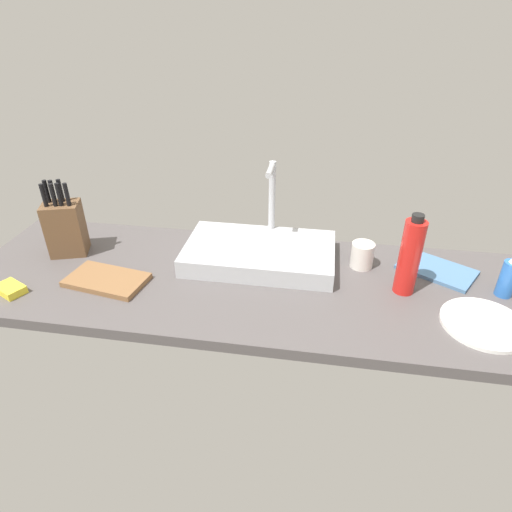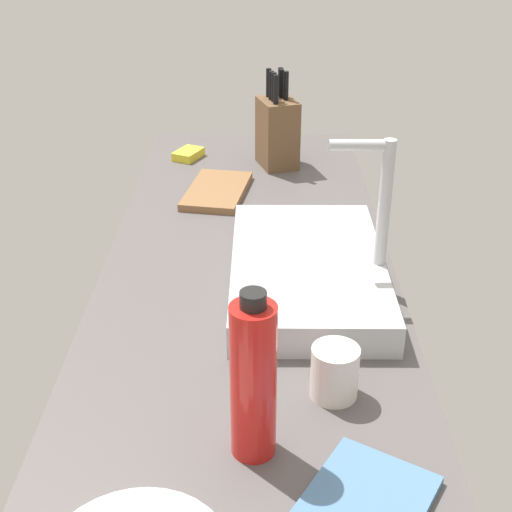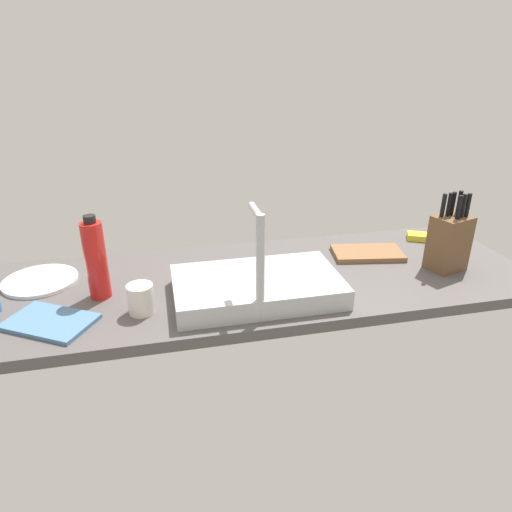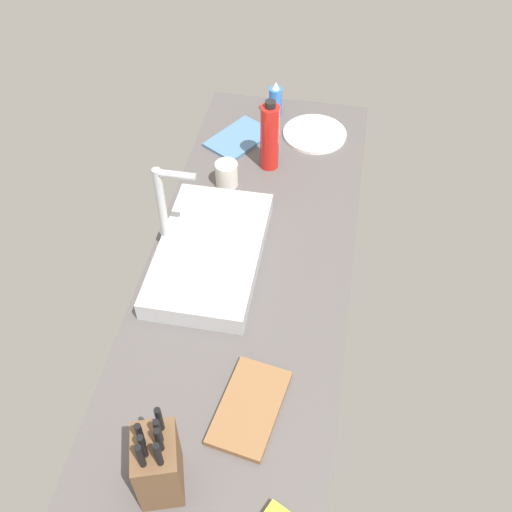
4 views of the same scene
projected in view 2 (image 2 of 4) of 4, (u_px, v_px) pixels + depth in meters
countertop_slab at (248, 284)px, 145.32cm from camera, size 182.09×60.84×3.50cm
sink_basin at (307, 271)px, 140.14cm from camera, size 50.18×29.70×6.21cm
faucet at (379, 209)px, 131.14cm from camera, size 5.50×12.05×31.00cm
knife_block at (277, 131)px, 196.29cm from camera, size 14.23×12.54×26.56cm
cutting_board at (217, 191)px, 181.98cm from camera, size 26.79×17.98×1.80cm
water_bottle at (253, 380)px, 94.85cm from camera, size 6.37×6.37×25.97cm
coffee_mug at (335, 372)px, 109.27cm from camera, size 7.49×7.49×8.65cm
dish_sponge at (188, 154)px, 205.48cm from camera, size 10.71×9.30×2.40cm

